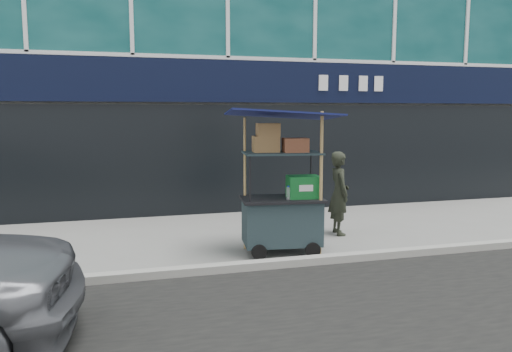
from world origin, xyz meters
name	(u,v)px	position (x,y,z in m)	size (l,w,h in m)	color
ground	(285,263)	(0.00, 0.00, 0.00)	(80.00, 80.00, 0.00)	slate
curb	(289,262)	(0.00, -0.20, 0.06)	(80.00, 0.18, 0.12)	#97968E
vendor_cart	(283,203)	(0.14, 0.53, 0.81)	(1.83, 1.39, 2.30)	#19262B
vendor_man	(339,193)	(1.52, 1.41, 0.77)	(0.56, 0.37, 1.53)	black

